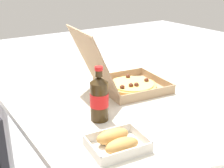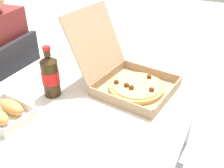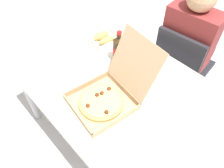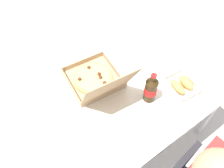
# 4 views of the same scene
# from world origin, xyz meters

# --- Properties ---
(dining_table) EXTENTS (1.41, 0.86, 0.73)m
(dining_table) POSITION_xyz_m (0.00, 0.00, 0.66)
(dining_table) COLOR silver
(dining_table) RESTS_ON ground_plane
(chair) EXTENTS (0.44, 0.44, 0.83)m
(chair) POSITION_xyz_m (0.06, 0.67, 0.48)
(chair) COLOR #232328
(chair) RESTS_ON ground_plane
(pizza_box_open) EXTENTS (0.35, 0.47, 0.33)m
(pizza_box_open) POSITION_xyz_m (0.07, -0.12, 0.78)
(pizza_box_open) COLOR tan
(pizza_box_open) RESTS_ON dining_table
(bread_side_box) EXTENTS (0.17, 0.21, 0.06)m
(bread_side_box) POSITION_xyz_m (-0.34, 0.21, 0.76)
(bread_side_box) COLOR white
(bread_side_box) RESTS_ON dining_table
(cola_bottle) EXTENTS (0.07, 0.07, 0.22)m
(cola_bottle) POSITION_xyz_m (-0.12, 0.15, 0.83)
(cola_bottle) COLOR #33230F
(cola_bottle) RESTS_ON dining_table
(paper_menu) EXTENTS (0.25, 0.21, 0.00)m
(paper_menu) POSITION_xyz_m (0.52, -0.28, 0.73)
(paper_menu) COLOR white
(paper_menu) RESTS_ON dining_table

